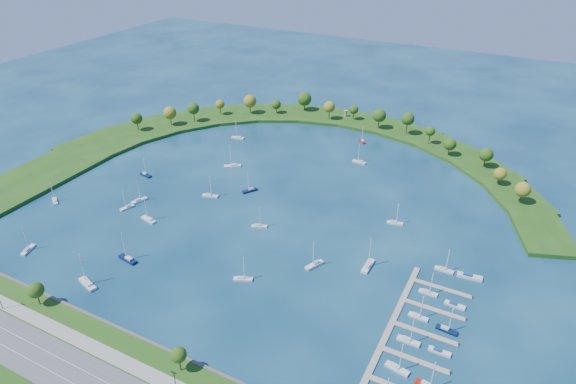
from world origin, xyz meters
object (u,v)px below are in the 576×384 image
at_px(moored_boat_9, 139,200).
at_px(docked_boat_7, 447,329).
at_px(docked_boat_4, 408,340).
at_px(moored_boat_5, 88,283).
at_px(docked_boat_8, 428,292).
at_px(moored_boat_13, 28,249).
at_px(moored_boat_8, 243,278).
at_px(moored_boat_18, 362,141).
at_px(docked_boat_10, 444,269).
at_px(dock_system, 407,342).
at_px(moored_boat_6, 238,137).
at_px(docked_boat_6, 418,316).
at_px(moored_boat_7, 146,174).
at_px(moored_boat_2, 55,201).
at_px(docked_boat_5, 439,351).
at_px(docked_boat_9, 455,305).
at_px(moored_boat_16, 368,266).
at_px(moored_boat_15, 259,226).
at_px(docked_boat_11, 469,276).
at_px(moored_boat_14, 149,219).
at_px(moored_boat_11, 128,259).
at_px(harbor_tower, 346,113).
at_px(moored_boat_12, 315,264).
at_px(moored_boat_10, 127,207).
at_px(docked_boat_2, 397,368).
at_px(moored_boat_3, 210,195).
at_px(moored_boat_4, 233,166).
at_px(moored_boat_0, 250,190).
at_px(moored_boat_1, 395,222).

relative_size(moored_boat_9, docked_boat_7, 1.07).
relative_size(moored_boat_9, docked_boat_4, 1.02).
xyz_separation_m(moored_boat_5, docked_boat_8, (119.65, 56.85, -0.13)).
xyz_separation_m(moored_boat_9, moored_boat_13, (-14.07, -53.75, -0.01)).
distance_m(moored_boat_8, moored_boat_18, 147.92).
relative_size(moored_boat_8, docked_boat_7, 1.01).
bearing_deg(docked_boat_10, moored_boat_13, -156.70).
xyz_separation_m(dock_system, docked_boat_10, (2.63, 44.50, 0.53)).
relative_size(moored_boat_6, moored_boat_9, 1.03).
distance_m(moored_boat_18, docked_boat_6, 153.84).
xyz_separation_m(moored_boat_7, moored_boat_8, (94.29, -49.95, -0.00)).
bearing_deg(moored_boat_2, docked_boat_5, -149.01).
relative_size(moored_boat_9, docked_boat_9, 1.54).
bearing_deg(moored_boat_16, docked_boat_9, -99.78).
distance_m(moored_boat_15, docked_boat_11, 93.19).
relative_size(moored_boat_14, docked_boat_10, 1.14).
xyz_separation_m(moored_boat_7, moored_boat_9, (15.88, -22.68, 0.02)).
distance_m(moored_boat_11, docked_boat_5, 127.72).
relative_size(harbor_tower, moored_boat_14, 0.35).
xyz_separation_m(moored_boat_15, docked_boat_9, (91.00, -11.52, -0.30)).
bearing_deg(moored_boat_16, docked_boat_10, -66.05).
bearing_deg(moored_boat_12, docked_boat_6, 102.94).
distance_m(moored_boat_12, moored_boat_15, 37.46).
xyz_separation_m(moored_boat_8, moored_boat_10, (-79.17, 19.55, -0.02)).
bearing_deg(docked_boat_8, docked_boat_2, -90.19).
relative_size(dock_system, docked_boat_2, 6.97).
bearing_deg(docked_boat_8, moored_boat_8, -159.00).
bearing_deg(docked_boat_8, moored_boat_3, 169.36).
distance_m(moored_boat_13, moored_boat_15, 100.51).
xyz_separation_m(moored_boat_8, moored_boat_9, (-78.41, 27.27, 0.02)).
bearing_deg(moored_boat_10, docked_boat_4, 99.96).
relative_size(moored_boat_2, moored_boat_15, 1.02).
bearing_deg(docked_boat_2, docked_boat_6, 99.91).
height_order(moored_boat_13, moored_boat_18, moored_boat_13).
distance_m(dock_system, moored_boat_4, 149.49).
height_order(moored_boat_0, moored_boat_9, moored_boat_9).
height_order(dock_system, moored_boat_6, moored_boat_6).
xyz_separation_m(moored_boat_12, docked_boat_5, (56.27, -22.51, -0.36)).
height_order(moored_boat_1, docked_boat_10, docked_boat_10).
relative_size(moored_boat_0, moored_boat_8, 1.06).
xyz_separation_m(moored_boat_14, docked_boat_10, (131.97, 26.85, -0.04)).
distance_m(moored_boat_12, docked_boat_8, 46.06).
distance_m(moored_boat_16, docked_boat_6, 32.13).
xyz_separation_m(moored_boat_9, docked_boat_5, (156.16, -28.46, -0.34)).
xyz_separation_m(moored_boat_2, moored_boat_8, (115.57, -7.33, 0.01)).
bearing_deg(docked_boat_9, dock_system, -109.31).
distance_m(docked_boat_5, docked_boat_10, 44.65).
relative_size(moored_boat_0, docked_boat_5, 1.59).
bearing_deg(docked_boat_7, moored_boat_8, -168.14).
distance_m(moored_boat_0, docked_boat_5, 128.55).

